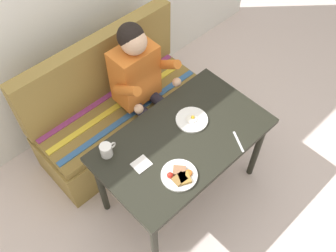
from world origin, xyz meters
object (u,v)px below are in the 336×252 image
at_px(person, 141,81).
at_px(plate_eggs, 192,120).
at_px(couch, 118,112).
at_px(plate_breakfast, 180,175).
at_px(table, 183,145).
at_px(fork, 238,142).
at_px(napkin, 141,164).
at_px(coffee_mug, 106,150).

xyz_separation_m(person, plate_eggs, (0.01, -0.52, -0.00)).
bearing_deg(couch, plate_breakfast, -103.22).
distance_m(table, person, 0.61).
bearing_deg(fork, person, 125.05).
distance_m(table, napkin, 0.35).
bearing_deg(coffee_mug, table, -29.03).
xyz_separation_m(napkin, fork, (0.59, -0.31, -0.00)).
bearing_deg(plate_eggs, couch, 102.09).
bearing_deg(person, coffee_mug, -150.09).
bearing_deg(coffee_mug, fork, -37.10).
height_order(table, coffee_mug, coffee_mug).
xyz_separation_m(couch, fork, (0.25, -1.04, 0.40)).
height_order(table, person, person).
height_order(couch, person, person).
bearing_deg(fork, coffee_mug, 170.94).
bearing_deg(plate_eggs, coffee_mug, 163.00).
xyz_separation_m(table, plate_eggs, (0.15, 0.07, 0.09)).
xyz_separation_m(couch, person, (0.14, -0.17, 0.41)).
xyz_separation_m(couch, coffee_mug, (-0.45, -0.51, 0.45)).
relative_size(table, fork, 7.06).
xyz_separation_m(plate_eggs, napkin, (-0.49, -0.03, -0.01)).
distance_m(coffee_mug, napkin, 0.24).
height_order(plate_eggs, fork, plate_eggs).
bearing_deg(napkin, fork, -28.18).
distance_m(couch, plate_breakfast, 1.07).
bearing_deg(napkin, plate_eggs, 3.36).
distance_m(person, fork, 0.87).
bearing_deg(person, plate_eggs, -88.84).
distance_m(person, coffee_mug, 0.68).
relative_size(plate_breakfast, fork, 1.36).
relative_size(person, plate_eggs, 5.38).
xyz_separation_m(couch, napkin, (-0.34, -0.73, 0.40)).
bearing_deg(plate_breakfast, coffee_mug, 117.01).
distance_m(table, fork, 0.38).
bearing_deg(coffee_mug, napkin, -62.68).
relative_size(person, fork, 7.13).
bearing_deg(napkin, coffee_mug, 117.32).
bearing_deg(plate_breakfast, plate_eggs, 34.76).
relative_size(coffee_mug, napkin, 1.05).
bearing_deg(plate_eggs, table, -155.92).
relative_size(table, person, 0.99).
height_order(person, plate_eggs, person).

